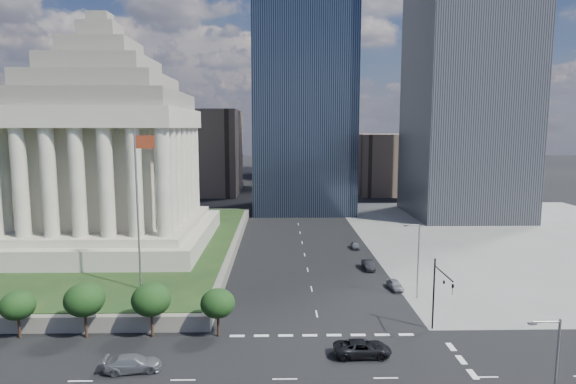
{
  "coord_description": "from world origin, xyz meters",
  "views": [
    {
      "loc": [
        -4.48,
        -35.02,
        22.11
      ],
      "look_at": [
        -3.54,
        14.53,
        15.48
      ],
      "focal_mm": 30.0,
      "sensor_mm": 36.0,
      "label": 1
    }
  ],
  "objects_px": {
    "street_lamp_south": "(553,382)",
    "street_lamp_north": "(417,256)",
    "suv_grey": "(133,363)",
    "parked_sedan_near": "(395,285)",
    "traffic_signal_ne": "(440,288)",
    "parked_sedan_far": "(355,245)",
    "flagpole": "(139,201)",
    "parked_sedan_mid": "(368,265)",
    "war_memorial": "(106,132)",
    "pickup_truck": "(362,348)"
  },
  "relations": [
    {
      "from": "street_lamp_north",
      "to": "parked_sedan_far",
      "type": "bearing_deg",
      "value": 98.19
    },
    {
      "from": "street_lamp_south",
      "to": "suv_grey",
      "type": "xyz_separation_m",
      "value": [
        -31.19,
        12.71,
        -4.92
      ]
    },
    {
      "from": "traffic_signal_ne",
      "to": "street_lamp_north",
      "type": "height_order",
      "value": "street_lamp_north"
    },
    {
      "from": "street_lamp_north",
      "to": "parked_sedan_far",
      "type": "height_order",
      "value": "street_lamp_north"
    },
    {
      "from": "traffic_signal_ne",
      "to": "street_lamp_south",
      "type": "bearing_deg",
      "value": -87.59
    },
    {
      "from": "street_lamp_north",
      "to": "suv_grey",
      "type": "height_order",
      "value": "street_lamp_north"
    },
    {
      "from": "suv_grey",
      "to": "parked_sedan_near",
      "type": "relative_size",
      "value": 1.35
    },
    {
      "from": "suv_grey",
      "to": "parked_sedan_near",
      "type": "height_order",
      "value": "suv_grey"
    },
    {
      "from": "street_lamp_south",
      "to": "traffic_signal_ne",
      "type": "bearing_deg",
      "value": 92.41
    },
    {
      "from": "flagpole",
      "to": "parked_sedan_far",
      "type": "distance_m",
      "value": 43.37
    },
    {
      "from": "street_lamp_south",
      "to": "pickup_truck",
      "type": "relative_size",
      "value": 1.78
    },
    {
      "from": "flagpole",
      "to": "traffic_signal_ne",
      "type": "bearing_deg",
      "value": -16.71
    },
    {
      "from": "traffic_signal_ne",
      "to": "parked_sedan_far",
      "type": "bearing_deg",
      "value": 94.49
    },
    {
      "from": "war_memorial",
      "to": "street_lamp_north",
      "type": "relative_size",
      "value": 3.9
    },
    {
      "from": "street_lamp_south",
      "to": "parked_sedan_far",
      "type": "relative_size",
      "value": 2.76
    },
    {
      "from": "pickup_truck",
      "to": "parked_sedan_mid",
      "type": "bearing_deg",
      "value": -13.39
    },
    {
      "from": "war_memorial",
      "to": "parked_sedan_mid",
      "type": "distance_m",
      "value": 49.23
    },
    {
      "from": "parked_sedan_near",
      "to": "suv_grey",
      "type": "bearing_deg",
      "value": -149.43
    },
    {
      "from": "parked_sedan_near",
      "to": "pickup_truck",
      "type": "bearing_deg",
      "value": -118.29
    },
    {
      "from": "war_memorial",
      "to": "parked_sedan_mid",
      "type": "bearing_deg",
      "value": -12.8
    },
    {
      "from": "traffic_signal_ne",
      "to": "parked_sedan_mid",
      "type": "relative_size",
      "value": 1.91
    },
    {
      "from": "flagpole",
      "to": "street_lamp_south",
      "type": "relative_size",
      "value": 2.0
    },
    {
      "from": "flagpole",
      "to": "parked_sedan_mid",
      "type": "xyz_separation_m",
      "value": [
        31.38,
        14.1,
        -12.42
      ]
    },
    {
      "from": "flagpole",
      "to": "parked_sedan_far",
      "type": "bearing_deg",
      "value": 40.92
    },
    {
      "from": "suv_grey",
      "to": "parked_sedan_far",
      "type": "xyz_separation_m",
      "value": [
        27.42,
        44.49,
        -0.13
      ]
    },
    {
      "from": "parked_sedan_mid",
      "to": "parked_sedan_far",
      "type": "bearing_deg",
      "value": 88.63
    },
    {
      "from": "street_lamp_north",
      "to": "suv_grey",
      "type": "relative_size",
      "value": 1.95
    },
    {
      "from": "street_lamp_south",
      "to": "parked_sedan_far",
      "type": "height_order",
      "value": "street_lamp_south"
    },
    {
      "from": "street_lamp_south",
      "to": "street_lamp_north",
      "type": "bearing_deg",
      "value": 90.0
    },
    {
      "from": "parked_sedan_near",
      "to": "parked_sedan_far",
      "type": "relative_size",
      "value": 1.05
    },
    {
      "from": "flagpole",
      "to": "traffic_signal_ne",
      "type": "height_order",
      "value": "flagpole"
    },
    {
      "from": "traffic_signal_ne",
      "to": "street_lamp_north",
      "type": "bearing_deg",
      "value": 85.81
    },
    {
      "from": "parked_sedan_near",
      "to": "parked_sedan_far",
      "type": "bearing_deg",
      "value": 88.7
    },
    {
      "from": "street_lamp_south",
      "to": "parked_sedan_near",
      "type": "bearing_deg",
      "value": 93.02
    },
    {
      "from": "parked_sedan_near",
      "to": "parked_sedan_far",
      "type": "height_order",
      "value": "parked_sedan_near"
    },
    {
      "from": "street_lamp_south",
      "to": "parked_sedan_near",
      "type": "distance_m",
      "value": 35.09
    },
    {
      "from": "parked_sedan_mid",
      "to": "street_lamp_south",
      "type": "bearing_deg",
      "value": -86.47
    },
    {
      "from": "traffic_signal_ne",
      "to": "parked_sedan_far",
      "type": "height_order",
      "value": "traffic_signal_ne"
    },
    {
      "from": "street_lamp_north",
      "to": "parked_sedan_near",
      "type": "xyz_separation_m",
      "value": [
        -1.83,
        3.68,
        -5.02
      ]
    },
    {
      "from": "traffic_signal_ne",
      "to": "suv_grey",
      "type": "relative_size",
      "value": 1.56
    },
    {
      "from": "flagpole",
      "to": "parked_sedan_near",
      "type": "height_order",
      "value": "flagpole"
    },
    {
      "from": "pickup_truck",
      "to": "parked_sedan_mid",
      "type": "relative_size",
      "value": 1.34
    },
    {
      "from": "war_memorial",
      "to": "parked_sedan_mid",
      "type": "height_order",
      "value": "war_memorial"
    },
    {
      "from": "traffic_signal_ne",
      "to": "suv_grey",
      "type": "distance_m",
      "value": 31.48
    },
    {
      "from": "street_lamp_north",
      "to": "parked_sedan_far",
      "type": "xyz_separation_m",
      "value": [
        -3.77,
        26.2,
        -5.05
      ]
    },
    {
      "from": "pickup_truck",
      "to": "flagpole",
      "type": "bearing_deg",
      "value": 58.11
    },
    {
      "from": "parked_sedan_far",
      "to": "flagpole",
      "type": "bearing_deg",
      "value": -136.66
    },
    {
      "from": "war_memorial",
      "to": "traffic_signal_ne",
      "type": "relative_size",
      "value": 4.88
    },
    {
      "from": "pickup_truck",
      "to": "parked_sedan_far",
      "type": "xyz_separation_m",
      "value": [
        5.93,
        41.96,
        -0.17
      ]
    },
    {
      "from": "parked_sedan_far",
      "to": "suv_grey",
      "type": "bearing_deg",
      "value": -119.22
    }
  ]
}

